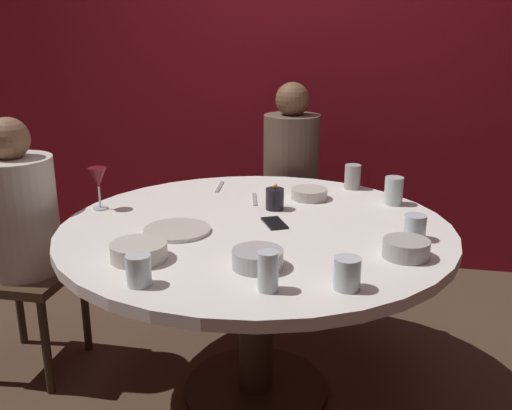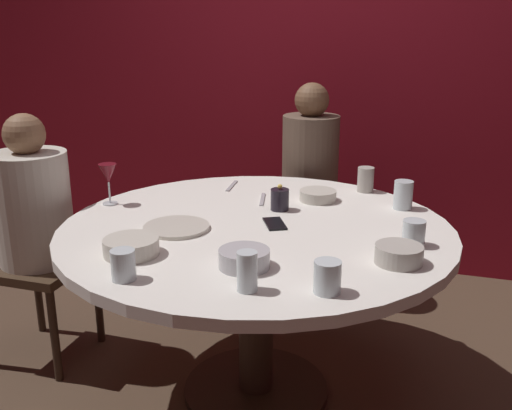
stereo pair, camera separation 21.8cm
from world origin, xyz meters
TOP-DOWN VIEW (x-y plane):
  - ground_plane at (0.00, 0.00)m, footprint 8.00×8.00m
  - back_wall at (0.00, 1.56)m, footprint 6.00×0.10m
  - dining_table at (0.00, 0.00)m, footprint 1.50×1.50m
  - seated_diner_left at (-1.01, 0.00)m, footprint 0.40×0.40m
  - seated_diner_back at (0.00, 0.99)m, footprint 0.40×0.40m
  - candle_holder at (0.04, 0.21)m, footprint 0.08×0.08m
  - wine_glass at (-0.67, 0.07)m, footprint 0.08×0.08m
  - dinner_plate at (-0.27, -0.13)m, footprint 0.25×0.25m
  - cell_phone at (0.07, 0.02)m, footprint 0.13×0.16m
  - bowl_serving_large at (0.08, -0.40)m, footprint 0.16×0.16m
  - bowl_salad_center at (0.16, 0.39)m, footprint 0.16×0.16m
  - bowl_small_white at (-0.31, -0.41)m, footprint 0.18×0.18m
  - bowl_sauce_side at (0.55, -0.22)m, footprint 0.15×0.15m
  - cup_near_candle at (0.34, 0.59)m, footprint 0.07×0.07m
  - cup_by_left_diner at (0.37, -0.50)m, footprint 0.08×0.08m
  - cup_by_right_diner at (0.14, -0.55)m, footprint 0.06×0.06m
  - cup_center_front at (-0.23, -0.59)m, footprint 0.07×0.07m
  - cup_far_edge at (0.52, 0.38)m, footprint 0.08×0.08m
  - cup_beside_wine at (0.58, -0.04)m, footprint 0.08×0.08m
  - fork_near_plate at (-0.07, 0.32)m, footprint 0.06×0.18m
  - knife_near_plate at (-0.27, 0.49)m, footprint 0.03×0.18m

SIDE VIEW (x-z plane):
  - ground_plane at x=0.00m, z-range 0.00..0.00m
  - dining_table at x=0.00m, z-range 0.24..0.98m
  - seated_diner_left at x=-1.01m, z-range 0.14..1.26m
  - seated_diner_back at x=0.00m, z-range 0.13..1.33m
  - fork_near_plate at x=-0.07m, z-range 0.74..0.75m
  - knife_near_plate at x=-0.27m, z-range 0.74..0.75m
  - cell_phone at x=0.07m, z-range 0.74..0.75m
  - dinner_plate at x=-0.27m, z-range 0.74..0.76m
  - bowl_salad_center at x=0.16m, z-range 0.74..0.79m
  - bowl_small_white at x=-0.31m, z-range 0.74..0.80m
  - bowl_serving_large at x=0.08m, z-range 0.74..0.80m
  - bowl_sauce_side at x=0.55m, z-range 0.74..0.80m
  - candle_holder at x=0.04m, z-range 0.73..0.84m
  - cup_beside_wine at x=0.58m, z-range 0.74..0.83m
  - cup_center_front at x=-0.23m, z-range 0.74..0.84m
  - cup_by_left_diner at x=0.37m, z-range 0.74..0.84m
  - cup_near_candle at x=0.34m, z-range 0.74..0.86m
  - cup_far_edge at x=0.52m, z-range 0.74..0.86m
  - cup_by_right_diner at x=0.14m, z-range 0.74..0.86m
  - wine_glass at x=-0.67m, z-range 0.78..0.96m
  - back_wall at x=0.00m, z-range 0.00..2.60m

